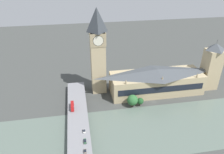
# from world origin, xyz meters

# --- Properties ---
(ground_plane) EXTENTS (600.00, 600.00, 0.00)m
(ground_plane) POSITION_xyz_m (0.00, 0.00, 0.00)
(ground_plane) COLOR #424442
(river_water) EXTENTS (59.11, 360.00, 0.30)m
(river_water) POSITION_xyz_m (-35.55, 0.00, 0.15)
(river_water) COLOR slate
(river_water) RESTS_ON ground_plane
(parliament_hall) EXTENTS (29.14, 91.76, 25.84)m
(parliament_hall) POSITION_xyz_m (17.34, -8.00, 12.84)
(parliament_hall) COLOR tan
(parliament_hall) RESTS_ON ground_plane
(clock_tower) EXTENTS (15.06, 15.06, 84.27)m
(clock_tower) POSITION_xyz_m (30.41, 48.79, 44.63)
(clock_tower) COLOR tan
(clock_tower) RESTS_ON ground_plane
(victoria_tower) EXTENTS (15.03, 15.03, 52.71)m
(victoria_tower) POSITION_xyz_m (17.39, -65.39, 24.36)
(victoria_tower) COLOR tan
(victoria_tower) RESTS_ON ground_plane
(road_bridge) EXTENTS (150.22, 16.74, 6.01)m
(road_bridge) POSITION_xyz_m (-35.55, 72.06, 4.90)
(road_bridge) COLOR slate
(road_bridge) RESTS_ON ground_plane
(double_decker_bus_lead) EXTENTS (10.66, 2.64, 4.65)m
(double_decker_bus_lead) POSITION_xyz_m (-5.14, 76.10, 8.57)
(double_decker_bus_lead) COLOR red
(double_decker_bus_lead) RESTS_ON road_bridge
(car_northbound_mid) EXTENTS (4.12, 1.87, 1.45)m
(car_northbound_mid) POSITION_xyz_m (-36.02, 67.95, 6.72)
(car_northbound_mid) COLOR silver
(car_northbound_mid) RESTS_ON road_bridge
(car_northbound_tail) EXTENTS (3.93, 1.75, 1.44)m
(car_northbound_tail) POSITION_xyz_m (-55.73, 68.48, 6.72)
(car_northbound_tail) COLOR slate
(car_northbound_tail) RESTS_ON road_bridge
(car_southbound_lead) EXTENTS (4.78, 1.88, 1.48)m
(car_southbound_lead) POSITION_xyz_m (-46.51, 67.98, 6.75)
(car_southbound_lead) COLOR #2D5638
(car_southbound_lead) RESTS_ON road_bridge
(tree_embankment_near) EXTENTS (9.94, 9.94, 12.10)m
(tree_embankment_near) POSITION_xyz_m (-3.36, 21.88, 7.13)
(tree_embankment_near) COLOR brown
(tree_embankment_near) RESTS_ON ground_plane
(tree_embankment_mid) EXTENTS (6.11, 6.11, 8.25)m
(tree_embankment_mid) POSITION_xyz_m (-3.47, 14.47, 5.17)
(tree_embankment_mid) COLOR brown
(tree_embankment_mid) RESTS_ON ground_plane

